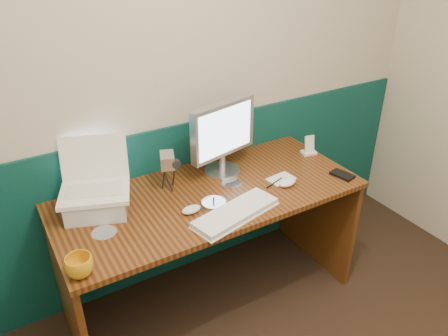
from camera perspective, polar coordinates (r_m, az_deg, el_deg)
back_wall at (r=2.35m, az=-7.97°, el=10.96°), size 3.50×0.04×2.50m
wainscot at (r=2.66m, az=-6.78°, el=-4.62°), size 3.48×0.02×1.00m
desk at (r=2.50m, az=-1.78°, el=-10.55°), size 1.60×0.70×0.75m
laptop_riser at (r=2.20m, az=-16.30°, el=-4.40°), size 0.35×0.32×0.10m
laptop at (r=2.11m, az=-16.98°, el=-0.23°), size 0.39×0.34×0.27m
monitor at (r=2.37m, az=-0.24°, el=3.91°), size 0.44×0.21×0.42m
keyboard at (r=2.10m, az=1.54°, el=-5.94°), size 0.47×0.25×0.03m
mouse_right at (r=2.36m, az=8.31°, el=-1.83°), size 0.13×0.09×0.04m
mouse_left at (r=2.13m, az=-4.30°, el=-5.43°), size 0.10×0.06×0.03m
mug at (r=1.85m, az=-18.36°, el=-12.06°), size 0.15×0.15×0.09m
camcorder at (r=2.29m, az=-7.31°, el=-0.52°), size 0.13×0.15×0.20m
cd_spindle at (r=2.17m, az=-1.36°, el=-4.70°), size 0.12×0.12×0.03m
cd_loose_a at (r=2.07m, az=-15.39°, el=-8.12°), size 0.11×0.11×0.00m
cd_loose_b at (r=2.36m, az=1.04°, el=-1.96°), size 0.11×0.11×0.00m
pen at (r=2.37m, az=6.62°, el=-1.92°), size 0.13×0.05×0.01m
papers at (r=2.42m, az=7.45°, el=-1.40°), size 0.16×0.11×0.00m
dock at (r=2.72m, az=10.99°, el=2.02°), size 0.10×0.08×0.02m
music_player at (r=2.69m, az=11.10°, el=3.13°), size 0.06×0.04×0.10m
pda at (r=2.51m, az=15.19°, el=-0.87°), size 0.10×0.14×0.01m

